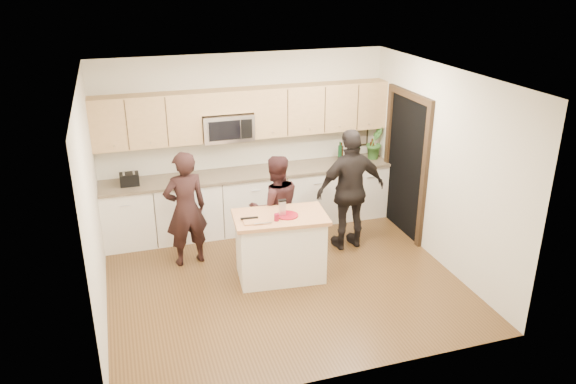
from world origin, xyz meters
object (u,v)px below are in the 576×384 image
object	(u,v)px
island	(280,246)
woman_left	(186,209)
toaster	(129,179)
woman_center	(276,208)
woman_right	(351,190)

from	to	relation	value
island	woman_left	size ratio (longest dim) A/B	0.77
toaster	woman_left	size ratio (longest dim) A/B	0.16
woman_left	woman_center	world-z (taller)	woman_left
toaster	island	bearing A→B (deg)	-41.63
toaster	woman_left	world-z (taller)	woman_left
woman_left	woman_center	distance (m)	1.23
woman_left	woman_center	size ratio (longest dim) A/B	1.07
woman_left	woman_right	size ratio (longest dim) A/B	0.91
woman_left	woman_right	world-z (taller)	woman_right
toaster	woman_left	distance (m)	1.09
toaster	woman_right	world-z (taller)	woman_right
woman_center	toaster	bearing A→B (deg)	-28.22
woman_right	woman_center	bearing A→B (deg)	-3.86
toaster	woman_right	bearing A→B (deg)	-19.07
island	woman_right	size ratio (longest dim) A/B	0.70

